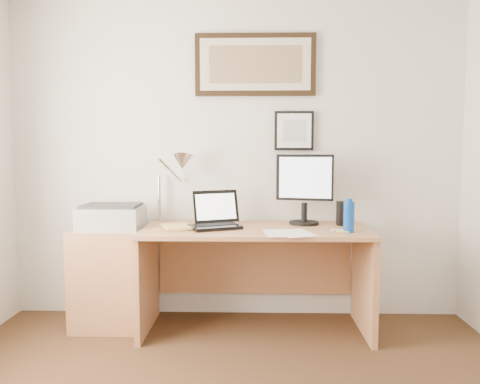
{
  "coord_description": "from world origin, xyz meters",
  "views": [
    {
      "loc": [
        0.12,
        -1.66,
        1.3
      ],
      "look_at": [
        0.05,
        1.43,
        1.02
      ],
      "focal_mm": 35.0,
      "sensor_mm": 36.0,
      "label": 1
    }
  ],
  "objects_px": {
    "laptop": "(215,219)",
    "printer": "(112,217)",
    "side_cabinet": "(109,278)",
    "desk": "(255,258)",
    "book": "(164,228)",
    "lcd_monitor": "(305,186)",
    "water_bottle": "(349,217)"
  },
  "relations": [
    {
      "from": "laptop",
      "to": "printer",
      "type": "height_order",
      "value": "laptop"
    },
    {
      "from": "side_cabinet",
      "to": "desk",
      "type": "xyz_separation_m",
      "value": [
        1.07,
        0.04,
        0.15
      ]
    },
    {
      "from": "book",
      "to": "desk",
      "type": "bearing_deg",
      "value": 13.78
    },
    {
      "from": "laptop",
      "to": "lcd_monitor",
      "type": "xyz_separation_m",
      "value": [
        0.65,
        0.15,
        0.23
      ]
    },
    {
      "from": "side_cabinet",
      "to": "laptop",
      "type": "distance_m",
      "value": 0.9
    },
    {
      "from": "book",
      "to": "printer",
      "type": "relative_size",
      "value": 0.59
    },
    {
      "from": "desk",
      "to": "lcd_monitor",
      "type": "bearing_deg",
      "value": 12.81
    },
    {
      "from": "laptop",
      "to": "printer",
      "type": "xyz_separation_m",
      "value": [
        -0.76,
        0.04,
        0.01
      ]
    },
    {
      "from": "lcd_monitor",
      "to": "printer",
      "type": "bearing_deg",
      "value": -175.55
    },
    {
      "from": "side_cabinet",
      "to": "laptop",
      "type": "height_order",
      "value": "laptop"
    },
    {
      "from": "side_cabinet",
      "to": "book",
      "type": "height_order",
      "value": "book"
    },
    {
      "from": "water_bottle",
      "to": "lcd_monitor",
      "type": "relative_size",
      "value": 0.4
    },
    {
      "from": "water_bottle",
      "to": "printer",
      "type": "distance_m",
      "value": 1.69
    },
    {
      "from": "side_cabinet",
      "to": "lcd_monitor",
      "type": "relative_size",
      "value": 1.4
    },
    {
      "from": "water_bottle",
      "to": "desk",
      "type": "height_order",
      "value": "water_bottle"
    },
    {
      "from": "water_bottle",
      "to": "laptop",
      "type": "height_order",
      "value": "laptop"
    },
    {
      "from": "water_bottle",
      "to": "desk",
      "type": "xyz_separation_m",
      "value": [
        -0.63,
        0.24,
        -0.34
      ]
    },
    {
      "from": "book",
      "to": "printer",
      "type": "distance_m",
      "value": 0.43
    },
    {
      "from": "water_bottle",
      "to": "desk",
      "type": "distance_m",
      "value": 0.76
    },
    {
      "from": "laptop",
      "to": "printer",
      "type": "relative_size",
      "value": 0.95
    },
    {
      "from": "side_cabinet",
      "to": "printer",
      "type": "distance_m",
      "value": 0.45
    },
    {
      "from": "side_cabinet",
      "to": "water_bottle",
      "type": "xyz_separation_m",
      "value": [
        1.7,
        -0.21,
        0.49
      ]
    },
    {
      "from": "side_cabinet",
      "to": "printer",
      "type": "xyz_separation_m",
      "value": [
        0.03,
        0.01,
        0.45
      ]
    },
    {
      "from": "book",
      "to": "desk",
      "type": "height_order",
      "value": "book"
    },
    {
      "from": "desk",
      "to": "printer",
      "type": "height_order",
      "value": "printer"
    },
    {
      "from": "water_bottle",
      "to": "lcd_monitor",
      "type": "distance_m",
      "value": 0.46
    },
    {
      "from": "side_cabinet",
      "to": "desk",
      "type": "bearing_deg",
      "value": 1.89
    },
    {
      "from": "laptop",
      "to": "lcd_monitor",
      "type": "distance_m",
      "value": 0.71
    },
    {
      "from": "side_cabinet",
      "to": "laptop",
      "type": "xyz_separation_m",
      "value": [
        0.78,
        -0.03,
        0.44
      ]
    },
    {
      "from": "printer",
      "to": "side_cabinet",
      "type": "bearing_deg",
      "value": -160.77
    },
    {
      "from": "printer",
      "to": "desk",
      "type": "bearing_deg",
      "value": 1.45
    },
    {
      "from": "desk",
      "to": "printer",
      "type": "xyz_separation_m",
      "value": [
        -1.04,
        -0.03,
        0.3
      ]
    }
  ]
}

